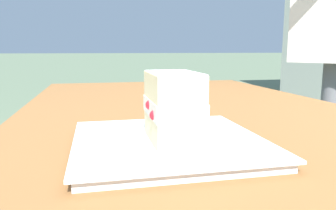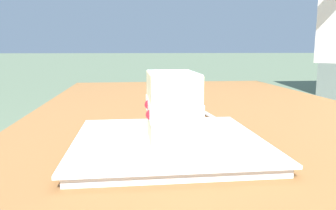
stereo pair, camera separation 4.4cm
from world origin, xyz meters
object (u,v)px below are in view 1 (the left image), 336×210
Objects in this scene: dessert_fork at (201,116)px; dessert_plate at (168,143)px; cake_slice at (173,107)px; patio_table at (210,176)px.

dessert_plate is at bearing 149.54° from dessert_fork.
dessert_fork is (0.20, -0.11, -0.06)m from cake_slice.
dessert_plate is at bearing 141.76° from patio_table.
dessert_fork is (0.18, -0.11, -0.00)m from dessert_plate.
dessert_fork is (0.04, 0.01, 0.11)m from patio_table.
patio_table is 15.01× the size of cake_slice.
dessert_plate is 0.21m from dessert_fork.
cake_slice is at bearing 152.24° from dessert_fork.
patio_table is 0.26m from cake_slice.
patio_table is at bearing -38.24° from dessert_plate.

